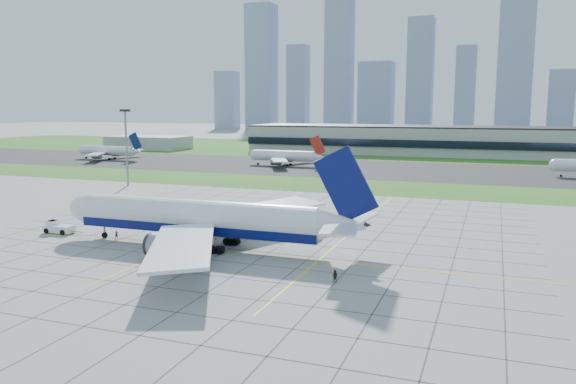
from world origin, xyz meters
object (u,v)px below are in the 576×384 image
pushback_tug (58,228)px  distant_jet_1 (285,156)px  light_mast (126,138)px  crew_near (117,234)px  crew_far (335,276)px  airliner (200,219)px  distant_jet_0 (108,151)px

pushback_tug → distant_jet_1: 144.50m
light_mast → crew_near: bearing=-55.6°
pushback_tug → crew_near: pushback_tug is taller
pushback_tug → crew_far: pushback_tug is taller
crew_far → distant_jet_1: 170.66m
crew_near → distant_jet_1: 145.58m
airliner → crew_near: size_ratio=37.96×
pushback_tug → distant_jet_0: distant_jet_0 is taller
crew_near → pushback_tug: bearing=130.0°
light_mast → distant_jet_1: bearing=71.2°
light_mast → distant_jet_0: size_ratio=0.60×
airliner → distant_jet_0: bearing=132.3°
pushback_tug → distant_jet_1: distant_jet_1 is taller
light_mast → airliner: 92.27m
light_mast → crew_far: bearing=-39.6°
distant_jet_0 → crew_near: bearing=-51.7°
crew_near → crew_far: (49.20, -12.48, 0.13)m
pushback_tug → crew_far: size_ratio=4.75×
distant_jet_1 → crew_near: bearing=-83.0°
airliner → crew_near: 19.90m
pushback_tug → distant_jet_0: (-97.35, 142.09, 3.34)m
airliner → distant_jet_0: (-131.56, 142.19, -0.99)m
crew_far → distant_jet_1: distant_jet_1 is taller
distant_jet_1 → airliner: bearing=-75.6°
crew_near → crew_far: crew_far is taller
crew_near → airliner: bearing=-50.2°
distant_jet_0 → distant_jet_1: (94.39, 2.34, -0.00)m
airliner → crew_far: airliner is taller
light_mast → crew_far: light_mast is taller
distant_jet_0 → airliner: bearing=-47.2°
distant_jet_0 → distant_jet_1: size_ratio=1.00×
light_mast → pushback_tug: size_ratio=2.76×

